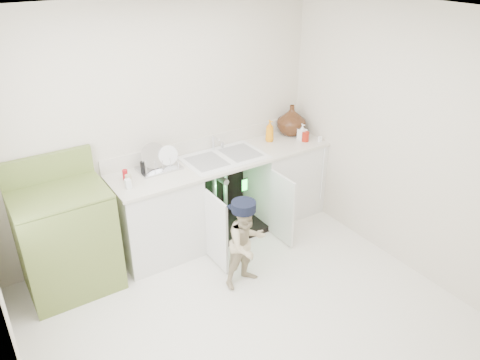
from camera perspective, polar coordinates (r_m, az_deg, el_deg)
name	(u,v)px	position (r m, az deg, el deg)	size (l,w,h in m)	color
ground	(243,311)	(4.30, 0.36, -15.71)	(3.50, 3.50, 0.00)	beige
room_shell	(243,187)	(3.56, 0.42, -0.85)	(6.00, 5.50, 1.26)	beige
counter_run	(227,191)	(5.11, -1.59, -1.40)	(2.44, 1.02, 1.25)	silver
avocado_stove	(67,239)	(4.54, -20.36, -6.78)	(0.80, 0.65, 1.25)	olive
repair_worker	(247,243)	(4.33, 0.80, -7.66)	(0.59, 0.72, 0.88)	tan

